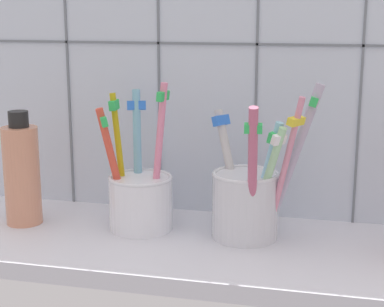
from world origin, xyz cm
name	(u,v)px	position (x,y,z in cm)	size (l,w,h in cm)	color
counter_slab	(187,248)	(0.00, 0.00, 1.00)	(64.00, 22.00, 2.00)	silver
tile_wall_back	(209,58)	(0.00, 12.00, 22.50)	(64.00, 2.20, 45.00)	silver
toothbrush_cup_left	(140,196)	(-6.63, 2.74, 6.21)	(8.88, 9.39, 18.29)	white
toothbrush_cup_right	(248,198)	(6.88, 2.53, 6.91)	(13.41, 10.82, 18.68)	silver
soap_bottle	(22,173)	(-21.66, 1.22, 8.55)	(4.51, 4.51, 14.43)	tan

